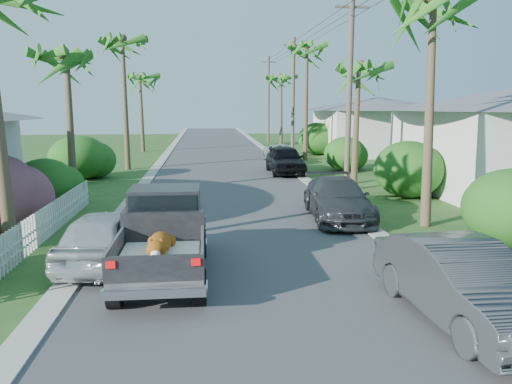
{
  "coord_description": "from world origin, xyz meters",
  "views": [
    {
      "loc": [
        -1.1,
        -10.02,
        4.09
      ],
      "look_at": [
        0.44,
        5.1,
        1.4
      ],
      "focal_mm": 35.0,
      "sensor_mm": 36.0,
      "label": 1
    }
  ],
  "objects": [
    {
      "name": "palm_l_c",
      "position": [
        -6.0,
        22.0,
        7.91
      ],
      "size": [
        4.4,
        4.4,
        9.2
      ],
      "color": "brown",
      "rests_on": "ground"
    },
    {
      "name": "shrub_r_c",
      "position": [
        7.5,
        20.0,
        1.05
      ],
      "size": [
        2.6,
        2.86,
        2.1
      ],
      "primitive_type": "ellipsoid",
      "color": "#1D4D16",
      "rests_on": "ground"
    },
    {
      "name": "road",
      "position": [
        0.0,
        25.0,
        0.01
      ],
      "size": [
        8.0,
        100.0,
        0.02
      ],
      "primitive_type": "cube",
      "color": "#38383A",
      "rests_on": "ground"
    },
    {
      "name": "parked_car_rd",
      "position": [
        4.21,
        24.84,
        0.62
      ],
      "size": [
        2.23,
        4.55,
        1.24
      ],
      "primitive_type": "imported",
      "rotation": [
        0.0,
        0.0,
        0.04
      ],
      "color": "silver",
      "rests_on": "ground"
    },
    {
      "name": "shrub_r_d",
      "position": [
        8.0,
        30.0,
        1.3
      ],
      "size": [
        3.2,
        3.52,
        2.6
      ],
      "primitive_type": "ellipsoid",
      "color": "#1D4D16",
      "rests_on": "ground"
    },
    {
      "name": "palm_r_b",
      "position": [
        6.6,
        15.0,
        5.95
      ],
      "size": [
        4.4,
        4.4,
        7.2
      ],
      "color": "brown",
      "rests_on": "ground"
    },
    {
      "name": "palm_l_d",
      "position": [
        -6.5,
        34.0,
        6.44
      ],
      "size": [
        4.4,
        4.4,
        7.7
      ],
      "color": "brown",
      "rests_on": "ground"
    },
    {
      "name": "curb_right",
      "position": [
        4.3,
        25.0,
        0.03
      ],
      "size": [
        0.6,
        100.0,
        0.06
      ],
      "primitive_type": "cube",
      "color": "#A5A39E",
      "rests_on": "ground"
    },
    {
      "name": "parked_car_rf",
      "position": [
        3.6,
        19.08,
        0.82
      ],
      "size": [
        1.97,
        4.84,
        1.65
      ],
      "primitive_type": "imported",
      "rotation": [
        0.0,
        0.0,
        0.01
      ],
      "color": "black",
      "rests_on": "ground"
    },
    {
      "name": "palm_r_c",
      "position": [
        6.2,
        26.0,
        8.11
      ],
      "size": [
        4.4,
        4.4,
        9.4
      ],
      "color": "brown",
      "rests_on": "ground"
    },
    {
      "name": "palm_r_d",
      "position": [
        6.5,
        40.0,
        6.74
      ],
      "size": [
        4.4,
        4.4,
        8.0
      ],
      "color": "brown",
      "rests_on": "ground"
    },
    {
      "name": "house_right_near",
      "position": [
        13.0,
        12.0,
        2.22
      ],
      "size": [
        8.0,
        9.0,
        4.8
      ],
      "color": "silver",
      "rests_on": "ground"
    },
    {
      "name": "pickup_truck",
      "position": [
        -2.12,
        2.01,
        1.01
      ],
      "size": [
        1.98,
        5.12,
        2.06
      ],
      "color": "black",
      "rests_on": "ground"
    },
    {
      "name": "shrub_r_b",
      "position": [
        7.8,
        11.0,
        1.25
      ],
      "size": [
        3.0,
        3.3,
        2.5
      ],
      "primitive_type": "ellipsoid",
      "color": "#1D4D16",
      "rests_on": "ground"
    },
    {
      "name": "parked_car_rn",
      "position": [
        3.67,
        -1.53,
        0.76
      ],
      "size": [
        1.95,
        4.72,
        1.52
      ],
      "primitive_type": "imported",
      "rotation": [
        0.0,
        0.0,
        0.07
      ],
      "color": "#303336",
      "rests_on": "ground"
    },
    {
      "name": "parked_car_ln",
      "position": [
        -3.69,
        2.72,
        0.72
      ],
      "size": [
        2.12,
        4.37,
        1.44
      ],
      "primitive_type": "imported",
      "rotation": [
        0.0,
        0.0,
        3.04
      ],
      "color": "silver",
      "rests_on": "ground"
    },
    {
      "name": "utility_pole_d",
      "position": [
        5.6,
        43.0,
        4.6
      ],
      "size": [
        1.6,
        0.26,
        9.0
      ],
      "color": "brown",
      "rests_on": "ground"
    },
    {
      "name": "parked_car_rm",
      "position": [
        3.6,
        7.16,
        0.72
      ],
      "size": [
        2.31,
        5.06,
        1.43
      ],
      "primitive_type": "imported",
      "rotation": [
        0.0,
        0.0,
        -0.06
      ],
      "color": "#2D2F32",
      "rests_on": "ground"
    },
    {
      "name": "utility_pole_b",
      "position": [
        5.6,
        13.0,
        4.6
      ],
      "size": [
        1.6,
        0.26,
        9.0
      ],
      "color": "brown",
      "rests_on": "ground"
    },
    {
      "name": "utility_pole_c",
      "position": [
        5.6,
        28.0,
        4.6
      ],
      "size": [
        1.6,
        0.26,
        9.0
      ],
      "color": "brown",
      "rests_on": "ground"
    },
    {
      "name": "curb_left",
      "position": [
        -4.3,
        25.0,
        0.03
      ],
      "size": [
        0.6,
        100.0,
        0.06
      ],
      "primitive_type": "cube",
      "color": "#A5A39E",
      "rests_on": "ground"
    },
    {
      "name": "palm_l_b",
      "position": [
        -6.8,
        12.0,
        6.15
      ],
      "size": [
        4.4,
        4.4,
        7.4
      ],
      "color": "brown",
      "rests_on": "ground"
    },
    {
      "name": "shrub_l_c",
      "position": [
        -7.4,
        10.0,
        1.0
      ],
      "size": [
        2.4,
        2.64,
        2.0
      ],
      "primitive_type": "ellipsoid",
      "color": "#1D4D16",
      "rests_on": "ground"
    },
    {
      "name": "shrub_l_d",
      "position": [
        -8.0,
        18.0,
        1.2
      ],
      "size": [
        3.2,
        3.52,
        2.4
      ],
      "primitive_type": "ellipsoid",
      "color": "#1D4D16",
      "rests_on": "ground"
    },
    {
      "name": "house_right_far",
      "position": [
        13.0,
        30.0,
        2.12
      ],
      "size": [
        9.0,
        8.0,
        4.6
      ],
      "color": "silver",
      "rests_on": "ground"
    },
    {
      "name": "picket_fence",
      "position": [
        -6.0,
        5.5,
        0.5
      ],
      "size": [
        0.1,
        11.0,
        1.0
      ],
      "primitive_type": "cube",
      "color": "white",
      "rests_on": "ground"
    },
    {
      "name": "ground",
      "position": [
        0.0,
        0.0,
        0.0
      ],
      "size": [
        120.0,
        120.0,
        0.0
      ],
      "primitive_type": "plane",
      "color": "#274D1C",
      "rests_on": "ground"
    }
  ]
}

